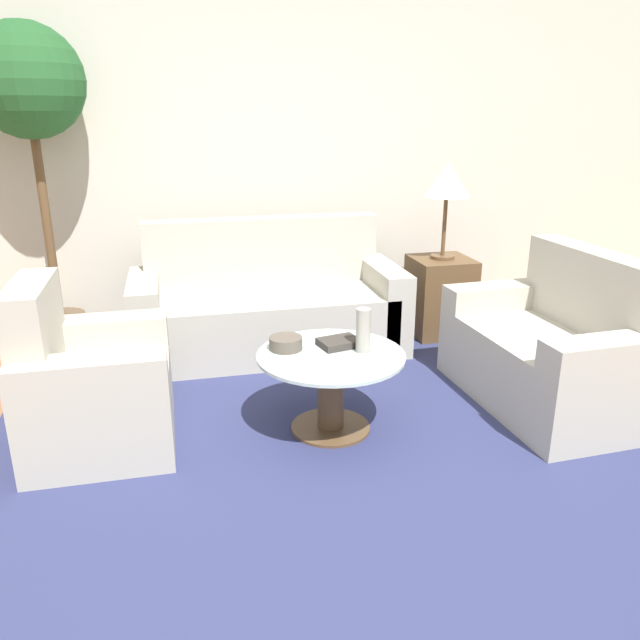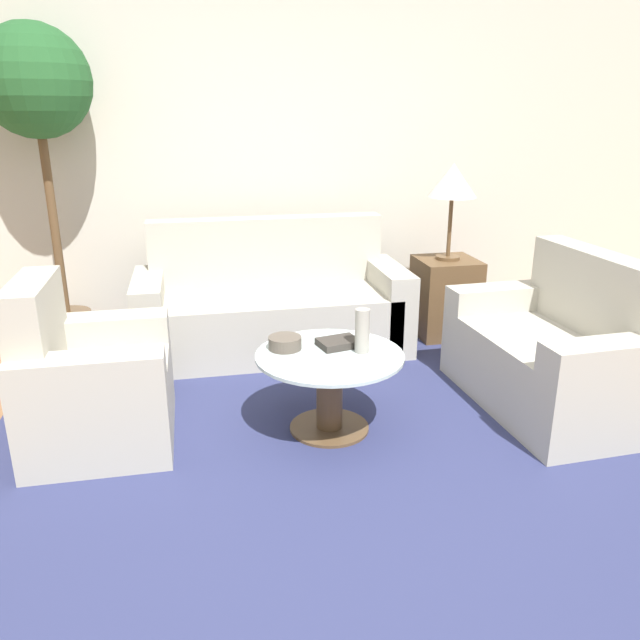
% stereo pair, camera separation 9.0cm
% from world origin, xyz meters
% --- Properties ---
extents(ground_plane, '(14.00, 14.00, 0.00)m').
position_xyz_m(ground_plane, '(0.00, 0.00, 0.00)').
color(ground_plane, '#8E603D').
extents(wall_back, '(10.00, 0.06, 2.60)m').
position_xyz_m(wall_back, '(0.00, 2.64, 1.30)').
color(wall_back, beige).
rests_on(wall_back, ground_plane).
extents(rug, '(3.59, 3.44, 0.01)m').
position_xyz_m(rug, '(0.07, 0.72, 0.00)').
color(rug, navy).
rests_on(rug, ground_plane).
extents(sofa_main, '(1.89, 0.77, 0.92)m').
position_xyz_m(sofa_main, '(-0.07, 2.02, 0.30)').
color(sofa_main, '#B2AD9E').
rests_on(sofa_main, ground_plane).
extents(armchair, '(0.71, 0.80, 0.88)m').
position_xyz_m(armchair, '(-1.18, 0.87, 0.29)').
color(armchair, '#B2AD9E').
rests_on(armchair, ground_plane).
extents(loveseat, '(0.78, 1.27, 0.90)m').
position_xyz_m(loveseat, '(1.43, 0.76, 0.30)').
color(loveseat, '#B2AD9E').
rests_on(loveseat, ground_plane).
extents(coffee_table, '(0.79, 0.79, 0.45)m').
position_xyz_m(coffee_table, '(0.07, 0.72, 0.29)').
color(coffee_table, brown).
rests_on(coffee_table, ground_plane).
extents(side_table, '(0.44, 0.44, 0.60)m').
position_xyz_m(side_table, '(1.26, 2.03, 0.30)').
color(side_table, brown).
rests_on(side_table, ground_plane).
extents(table_lamp, '(0.35, 0.35, 0.70)m').
position_xyz_m(table_lamp, '(1.26, 2.03, 1.16)').
color(table_lamp, brown).
rests_on(table_lamp, side_table).
extents(potted_plant, '(0.72, 0.72, 2.19)m').
position_xyz_m(potted_plant, '(-1.52, 2.29, 1.69)').
color(potted_plant, brown).
rests_on(potted_plant, ground_plane).
extents(vase, '(0.08, 0.08, 0.24)m').
position_xyz_m(vase, '(0.24, 0.71, 0.56)').
color(vase, '#9E998E').
rests_on(vase, coffee_table).
extents(bowl, '(0.18, 0.18, 0.07)m').
position_xyz_m(bowl, '(-0.15, 0.84, 0.48)').
color(bowl, brown).
rests_on(bowl, coffee_table).
extents(book_stack, '(0.24, 0.20, 0.04)m').
position_xyz_m(book_stack, '(0.14, 0.82, 0.47)').
color(book_stack, '#38332D').
rests_on(book_stack, coffee_table).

